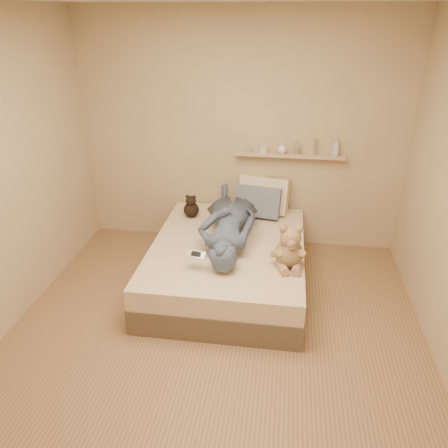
% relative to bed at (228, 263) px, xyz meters
% --- Properties ---
extents(room, '(3.80, 3.80, 3.80)m').
position_rel_bed_xyz_m(room, '(0.00, -0.93, 1.08)').
color(room, '#8F6E4A').
rests_on(room, ground).
extents(bed, '(1.50, 1.90, 0.45)m').
position_rel_bed_xyz_m(bed, '(0.00, 0.00, 0.00)').
color(bed, brown).
rests_on(bed, floor).
extents(game_console, '(0.17, 0.09, 0.06)m').
position_rel_bed_xyz_m(game_console, '(-0.21, -0.51, 0.37)').
color(game_console, '#B7BABF').
rests_on(game_console, bed).
extents(teddy_bear, '(0.34, 0.34, 0.42)m').
position_rel_bed_xyz_m(teddy_bear, '(0.60, -0.35, 0.40)').
color(teddy_bear, '#90744F').
rests_on(teddy_bear, bed).
extents(dark_plush, '(0.17, 0.17, 0.26)m').
position_rel_bed_xyz_m(dark_plush, '(-0.49, 0.55, 0.34)').
color(dark_plush, black).
rests_on(dark_plush, bed).
extents(pillow_cream, '(0.59, 0.36, 0.43)m').
position_rel_bed_xyz_m(pillow_cream, '(0.29, 0.83, 0.43)').
color(pillow_cream, beige).
rests_on(pillow_cream, bed).
extents(pillow_grey, '(0.53, 0.33, 0.37)m').
position_rel_bed_xyz_m(pillow_grey, '(0.24, 0.69, 0.40)').
color(pillow_grey, slate).
rests_on(pillow_grey, bed).
extents(person, '(0.60, 1.54, 0.36)m').
position_rel_bed_xyz_m(person, '(-0.01, 0.13, 0.41)').
color(person, '#424E68').
rests_on(person, bed).
extents(wall_shelf, '(1.20, 0.12, 0.03)m').
position_rel_bed_xyz_m(wall_shelf, '(0.55, 0.91, 0.88)').
color(wall_shelf, tan).
rests_on(wall_shelf, wall_back).
extents(shelf_bottles, '(1.02, 0.13, 0.20)m').
position_rel_bed_xyz_m(shelf_bottles, '(0.61, 0.91, 0.96)').
color(shelf_bottles, '#ACA794').
rests_on(shelf_bottles, wall_shelf).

